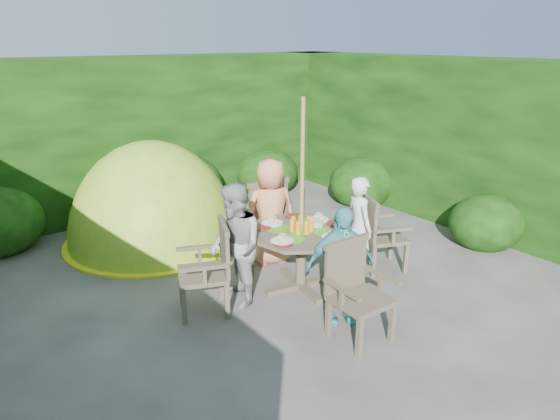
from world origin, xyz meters
TOP-DOWN VIEW (x-y plane):
  - ground at (0.00, 0.00)m, footprint 60.00×60.00m
  - hedge_enclosure at (0.00, 1.33)m, footprint 9.00×9.00m
  - patio_table at (0.45, -0.04)m, footprint 1.44×1.44m
  - parasol_pole at (0.44, -0.04)m, footprint 0.05×0.05m
  - garden_chair_right at (1.53, -0.22)m, footprint 0.67×0.70m
  - garden_chair_left at (-0.64, 0.14)m, footprint 0.68×0.72m
  - garden_chair_back at (0.65, 1.03)m, footprint 0.65×0.59m
  - garden_chair_front at (0.23, -1.12)m, footprint 0.57×0.51m
  - child_right at (1.23, -0.18)m, footprint 0.42×0.52m
  - child_left at (-0.34, 0.11)m, footprint 0.66×0.77m
  - child_back at (0.59, 0.75)m, footprint 0.77×0.61m
  - child_front at (0.30, -0.82)m, footprint 0.78×0.54m
  - dome_tent at (-0.31, 2.34)m, footprint 2.92×2.92m

SIDE VIEW (x-z plane):
  - ground at x=0.00m, z-range 0.00..0.00m
  - dome_tent at x=-0.31m, z-range -1.44..1.45m
  - garden_chair_right at x=1.53m, z-range 0.03..0.96m
  - garden_chair_front at x=0.23m, z-range 0.03..0.96m
  - garden_chair_left at x=-0.64m, z-range 0.03..0.98m
  - garden_chair_back at x=0.65m, z-range 0.03..1.06m
  - patio_table at x=0.45m, z-range 0.17..1.03m
  - child_front at x=0.30m, z-range 0.00..1.23m
  - child_right at x=1.23m, z-range 0.00..1.24m
  - child_left at x=-0.34m, z-range 0.00..1.36m
  - child_back at x=0.59m, z-range 0.00..1.38m
  - parasol_pole at x=0.44m, z-range 0.00..2.20m
  - hedge_enclosure at x=0.00m, z-range 0.00..2.50m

